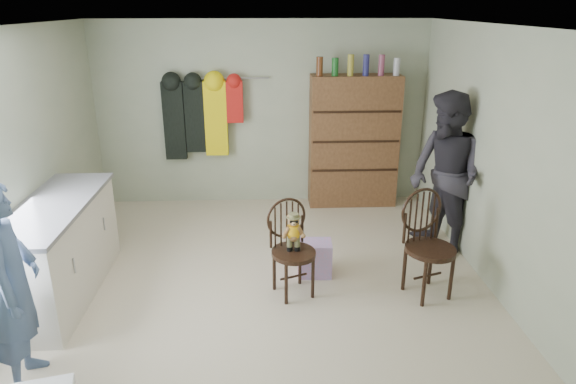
{
  "coord_description": "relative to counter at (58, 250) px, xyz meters",
  "views": [
    {
      "loc": [
        0.03,
        -4.49,
        2.67
      ],
      "look_at": [
        0.25,
        0.2,
        0.95
      ],
      "focal_mm": 32.0,
      "sensor_mm": 36.0,
      "label": 1
    }
  ],
  "objects": [
    {
      "name": "ground_plane",
      "position": [
        1.95,
        0.0,
        -0.47
      ],
      "size": [
        5.0,
        5.0,
        0.0
      ],
      "primitive_type": "plane",
      "color": "beige",
      "rests_on": "ground"
    },
    {
      "name": "room_walls",
      "position": [
        1.95,
        0.53,
        1.11
      ],
      "size": [
        5.0,
        5.0,
        5.0
      ],
      "color": "#ACB396",
      "rests_on": "ground"
    },
    {
      "name": "counter",
      "position": [
        0.0,
        0.0,
        0.0
      ],
      "size": [
        0.64,
        1.86,
        0.94
      ],
      "color": "silver",
      "rests_on": "ground"
    },
    {
      "name": "chair_front",
      "position": [
        2.22,
        -0.06,
        0.08
      ],
      "size": [
        0.54,
        0.54,
        0.95
      ],
      "rotation": [
        0.0,
        0.0,
        0.38
      ],
      "color": "black",
      "rests_on": "ground"
    },
    {
      "name": "chair_far",
      "position": [
        3.51,
        -0.13,
        0.09
      ],
      "size": [
        0.59,
        0.59,
        1.05
      ],
      "rotation": [
        0.0,
        0.0,
        0.34
      ],
      "color": "black",
      "rests_on": "ground"
    },
    {
      "name": "striped_bag",
      "position": [
        2.48,
        0.27,
        -0.29
      ],
      "size": [
        0.36,
        0.29,
        0.37
      ],
      "primitive_type": "cube",
      "rotation": [
        0.0,
        0.0,
        -0.05
      ],
      "color": "pink",
      "rests_on": "ground"
    },
    {
      "name": "person_left",
      "position": [
        0.17,
        -1.23,
        0.32
      ],
      "size": [
        0.5,
        0.65,
        1.59
      ],
      "primitive_type": "imported",
      "rotation": [
        0.0,
        0.0,
        1.8
      ],
      "color": "#485E84",
      "rests_on": "ground"
    },
    {
      "name": "person_right",
      "position": [
        3.95,
        0.74,
        0.44
      ],
      "size": [
        0.95,
        1.07,
        1.83
      ],
      "primitive_type": "imported",
      "rotation": [
        0.0,
        0.0,
        -1.23
      ],
      "color": "#2D2B33",
      "rests_on": "ground"
    },
    {
      "name": "dresser",
      "position": [
        3.2,
        2.3,
        0.44
      ],
      "size": [
        1.2,
        0.39,
        2.07
      ],
      "color": "brown",
      "rests_on": "ground"
    },
    {
      "name": "coat_rack",
      "position": [
        1.12,
        2.38,
        0.78
      ],
      "size": [
        1.42,
        0.12,
        1.09
      ],
      "color": "#99999E",
      "rests_on": "ground"
    }
  ]
}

